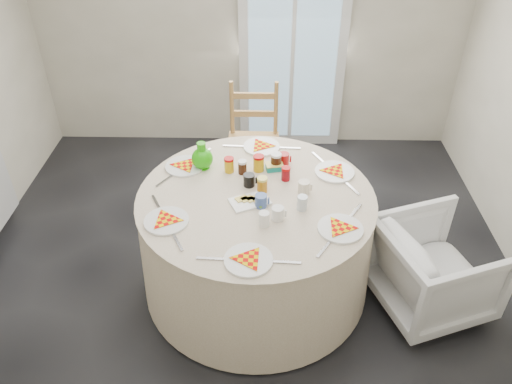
{
  "coord_description": "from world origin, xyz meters",
  "views": [
    {
      "loc": [
        0.16,
        -2.57,
        2.66
      ],
      "look_at": [
        0.1,
        -0.04,
        0.8
      ],
      "focal_mm": 35.0,
      "sensor_mm": 36.0,
      "label": 1
    }
  ],
  "objects_px": {
    "armchair": "(437,261)",
    "green_pitcher": "(202,155)",
    "wooden_chair": "(253,145)",
    "table": "(256,242)"
  },
  "relations": [
    {
      "from": "wooden_chair",
      "to": "green_pitcher",
      "type": "height_order",
      "value": "green_pitcher"
    },
    {
      "from": "armchair",
      "to": "green_pitcher",
      "type": "relative_size",
      "value": 3.7
    },
    {
      "from": "wooden_chair",
      "to": "armchair",
      "type": "xyz_separation_m",
      "value": [
        1.22,
        -1.29,
        -0.08
      ]
    },
    {
      "from": "wooden_chair",
      "to": "green_pitcher",
      "type": "relative_size",
      "value": 5.17
    },
    {
      "from": "green_pitcher",
      "to": "table",
      "type": "bearing_deg",
      "value": -24.29
    },
    {
      "from": "armchair",
      "to": "green_pitcher",
      "type": "xyz_separation_m",
      "value": [
        -1.54,
        0.49,
        0.48
      ]
    },
    {
      "from": "wooden_chair",
      "to": "green_pitcher",
      "type": "bearing_deg",
      "value": -111.54
    },
    {
      "from": "table",
      "to": "green_pitcher",
      "type": "height_order",
      "value": "green_pitcher"
    },
    {
      "from": "table",
      "to": "wooden_chair",
      "type": "bearing_deg",
      "value": 92.39
    },
    {
      "from": "armchair",
      "to": "table",
      "type": "bearing_deg",
      "value": 61.89
    }
  ]
}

